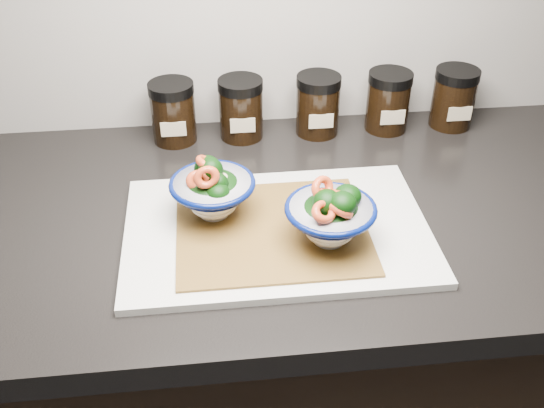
{
  "coord_description": "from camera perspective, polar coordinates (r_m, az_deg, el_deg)",
  "views": [
    {
      "loc": [
        -0.17,
        0.64,
        1.49
      ],
      "look_at": [
        -0.09,
        1.38,
        0.96
      ],
      "focal_mm": 42.0,
      "sensor_mm": 36.0,
      "label": 1
    }
  ],
  "objects": [
    {
      "name": "spice_jar_d",
      "position": [
        1.22,
        10.37,
        9.06
      ],
      "size": [
        0.08,
        0.08,
        0.11
      ],
      "color": "black",
      "rests_on": "countertop"
    },
    {
      "name": "spice_jar_e",
      "position": [
        1.26,
        15.98,
        9.14
      ],
      "size": [
        0.08,
        0.08,
        0.11
      ],
      "color": "black",
      "rests_on": "countertop"
    },
    {
      "name": "cutting_board",
      "position": [
        0.95,
        0.44,
        -2.37
      ],
      "size": [
        0.45,
        0.3,
        0.01
      ],
      "primitive_type": "cube",
      "color": "silver",
      "rests_on": "countertop"
    },
    {
      "name": "bowl_right",
      "position": [
        0.89,
        5.32,
        -1.12
      ],
      "size": [
        0.13,
        0.13,
        0.1
      ],
      "rotation": [
        0.0,
        0.0,
        0.25
      ],
      "color": "white",
      "rests_on": "bamboo_mat"
    },
    {
      "name": "spice_jar_a",
      "position": [
        1.18,
        -8.86,
        8.14
      ],
      "size": [
        0.08,
        0.08,
        0.11
      ],
      "color": "black",
      "rests_on": "countertop"
    },
    {
      "name": "spice_jar_b",
      "position": [
        1.18,
        -2.8,
        8.54
      ],
      "size": [
        0.08,
        0.08,
        0.11
      ],
      "color": "black",
      "rests_on": "countertop"
    },
    {
      "name": "cabinet",
      "position": [
        1.34,
        3.56,
        -16.73
      ],
      "size": [
        3.43,
        0.58,
        0.86
      ],
      "primitive_type": "cube",
      "color": "black",
      "rests_on": "ground"
    },
    {
      "name": "spice_jar_c",
      "position": [
        1.19,
        4.13,
        8.87
      ],
      "size": [
        0.08,
        0.08,
        0.11
      ],
      "color": "black",
      "rests_on": "countertop"
    },
    {
      "name": "bowl_left",
      "position": [
        0.95,
        -5.35,
        1.19
      ],
      "size": [
        0.13,
        0.13,
        0.11
      ],
      "rotation": [
        0.0,
        0.0,
        -0.05
      ],
      "color": "white",
      "rests_on": "bamboo_mat"
    },
    {
      "name": "countertop",
      "position": [
        1.02,
        4.46,
        -1.05
      ],
      "size": [
        3.5,
        0.6,
        0.04
      ],
      "primitive_type": "cube",
      "color": "black",
      "rests_on": "cabinet"
    },
    {
      "name": "bamboo_mat",
      "position": [
        0.94,
        -0.0,
        -2.3
      ],
      "size": [
        0.28,
        0.24,
        0.0
      ],
      "primitive_type": "cube",
      "color": "olive",
      "rests_on": "cutting_board"
    }
  ]
}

